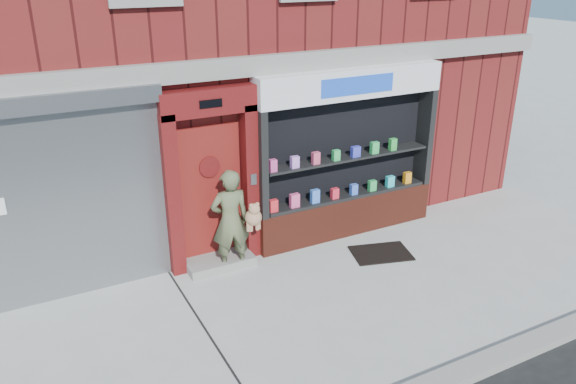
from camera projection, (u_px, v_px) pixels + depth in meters
ground at (311, 306)px, 8.12m from camera, size 80.00×80.00×0.00m
shutter_bay at (55, 188)px, 7.75m from camera, size 3.10×0.30×3.04m
red_door_bay at (212, 180)px, 8.76m from camera, size 1.52×0.58×2.90m
pharmacy_bay at (347, 161)px, 9.83m from camera, size 3.50×0.41×3.00m
woman at (232, 220)px, 8.81m from camera, size 0.80×0.49×1.70m
doormat at (381, 253)px, 9.56m from camera, size 1.13×0.92×0.02m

